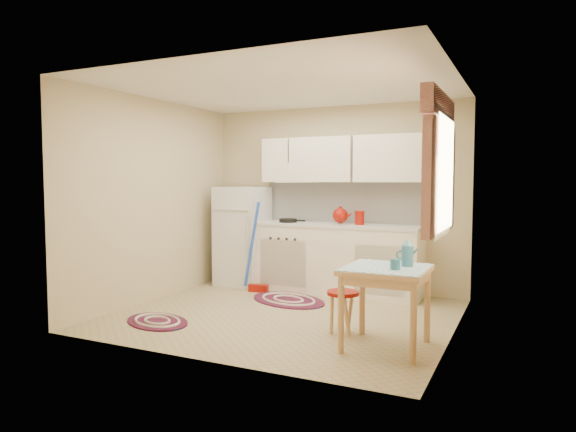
# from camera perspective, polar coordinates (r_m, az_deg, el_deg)

# --- Properties ---
(room_shell) EXTENTS (3.64, 3.60, 2.52)m
(room_shell) POSITION_cam_1_polar(r_m,az_deg,el_deg) (5.77, 2.01, 5.00)
(room_shell) COLOR tan
(room_shell) RESTS_ON ground
(fridge) EXTENTS (0.65, 0.60, 1.40)m
(fridge) POSITION_cam_1_polar(r_m,az_deg,el_deg) (7.36, -5.06, -2.21)
(fridge) COLOR white
(fridge) RESTS_ON ground
(broom) EXTENTS (0.29, 0.16, 1.20)m
(broom) POSITION_cam_1_polar(r_m,az_deg,el_deg) (6.85, -3.33, -3.51)
(broom) COLOR blue
(broom) RESTS_ON ground
(base_cabinets) EXTENTS (2.25, 0.60, 0.88)m
(base_cabinets) POSITION_cam_1_polar(r_m,az_deg,el_deg) (6.85, 5.29, -4.88)
(base_cabinets) COLOR white
(base_cabinets) RESTS_ON ground
(countertop) EXTENTS (2.27, 0.62, 0.04)m
(countertop) POSITION_cam_1_polar(r_m,az_deg,el_deg) (6.80, 5.31, -1.04)
(countertop) COLOR silver
(countertop) RESTS_ON base_cabinets
(frying_pan) EXTENTS (0.26, 0.26, 0.05)m
(frying_pan) POSITION_cam_1_polar(r_m,az_deg,el_deg) (7.00, 0.00, -0.50)
(frying_pan) COLOR black
(frying_pan) RESTS_ON countertop
(red_kettle) EXTENTS (0.26, 0.24, 0.22)m
(red_kettle) POSITION_cam_1_polar(r_m,az_deg,el_deg) (6.76, 5.84, 0.05)
(red_kettle) COLOR #900F05
(red_kettle) RESTS_ON countertop
(red_canister) EXTENTS (0.13, 0.13, 0.16)m
(red_canister) POSITION_cam_1_polar(r_m,az_deg,el_deg) (6.68, 7.96, -0.29)
(red_canister) COLOR #900F05
(red_canister) RESTS_ON countertop
(table) EXTENTS (0.72, 0.72, 0.72)m
(table) POSITION_cam_1_polar(r_m,az_deg,el_deg) (4.72, 10.79, -9.99)
(table) COLOR #E2AB71
(table) RESTS_ON ground
(stool) EXTENTS (0.40, 0.40, 0.42)m
(stool) POSITION_cam_1_polar(r_m,az_deg,el_deg) (5.11, 6.12, -10.61)
(stool) COLOR #900F05
(stool) RESTS_ON ground
(coffee_pot) EXTENTS (0.14, 0.13, 0.26)m
(coffee_pot) POSITION_cam_1_polar(r_m,az_deg,el_deg) (4.71, 13.14, -4.00)
(coffee_pot) COLOR #28607C
(coffee_pot) RESTS_ON table
(mug) EXTENTS (0.11, 0.11, 0.10)m
(mug) POSITION_cam_1_polar(r_m,az_deg,el_deg) (4.52, 11.83, -5.33)
(mug) COLOR #28607C
(mug) RESTS_ON table
(rug_center) EXTENTS (1.25, 1.06, 0.02)m
(rug_center) POSITION_cam_1_polar(r_m,az_deg,el_deg) (6.46, 0.03, -9.32)
(rug_center) COLOR maroon
(rug_center) RESTS_ON ground
(rug_left) EXTENTS (0.96, 0.81, 0.02)m
(rug_left) POSITION_cam_1_polar(r_m,az_deg,el_deg) (5.69, -14.33, -11.29)
(rug_left) COLOR maroon
(rug_left) RESTS_ON ground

